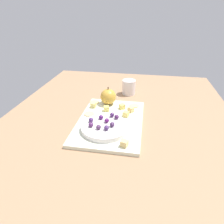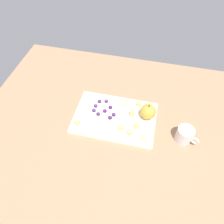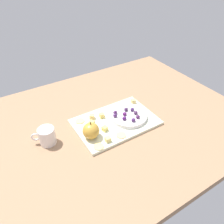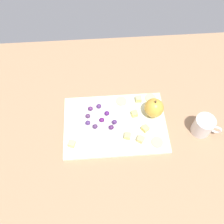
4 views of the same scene
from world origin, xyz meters
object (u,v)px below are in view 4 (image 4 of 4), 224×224
(grape_3, at_px, (99,106))
(grape_4, at_px, (114,122))
(cheese_cube_5, at_px, (139,99))
(cheese_cube_1, at_px, (145,129))
(cheese_cube_0, at_px, (72,144))
(cheese_cube_4, at_px, (141,139))
(platter, at_px, (115,125))
(apple_whole, at_px, (154,108))
(cup, at_px, (203,126))
(cracker_1, at_px, (150,98))
(grape_1, at_px, (95,126))
(serving_dish, at_px, (96,122))
(cheese_cube_2, at_px, (135,114))
(grape_5, at_px, (102,120))
(cracker_0, at_px, (121,101))
(grape_7, at_px, (88,116))
(cracker_2, at_px, (157,142))
(grape_0, at_px, (90,109))
(grape_6, at_px, (88,123))
(grape_8, at_px, (111,128))
(grape_2, at_px, (107,113))
(cheese_cube_3, at_px, (128,136))

(grape_3, height_order, grape_4, same)
(cheese_cube_5, height_order, grape_4, grape_4)
(cheese_cube_1, bearing_deg, cheese_cube_0, 8.77)
(cheese_cube_4, bearing_deg, cheese_cube_1, -118.58)
(platter, height_order, cheese_cube_0, cheese_cube_0)
(apple_whole, distance_m, cheese_cube_5, 0.08)
(cheese_cube_5, distance_m, grape_3, 0.16)
(cup, bearing_deg, cheese_cube_5, -33.08)
(cracker_1, height_order, grape_1, grape_1)
(platter, distance_m, cheese_cube_5, 0.14)
(platter, bearing_deg, apple_whole, -166.02)
(serving_dish, distance_m, cheese_cube_2, 0.15)
(grape_5, bearing_deg, cracker_0, -131.14)
(cheese_cube_5, relative_size, grape_7, 1.12)
(cracker_2, height_order, grape_0, grape_0)
(cracker_0, distance_m, cracker_2, 0.22)
(grape_0, bearing_deg, cracker_2, 148.59)
(cracker_2, xyz_separation_m, grape_1, (0.22, -0.07, 0.02))
(grape_6, bearing_deg, serving_dish, -158.04)
(serving_dish, distance_m, grape_4, 0.07)
(platter, bearing_deg, cheese_cube_2, -157.48)
(serving_dish, height_order, cheese_cube_4, cheese_cube_4)
(grape_7, bearing_deg, cup, 170.48)
(cracker_2, relative_size, grape_8, 2.21)
(grape_2, bearing_deg, grape_6, 26.44)
(cheese_cube_3, distance_m, grape_0, 0.17)
(cheese_cube_0, bearing_deg, cheese_cube_5, -146.43)
(cheese_cube_1, xyz_separation_m, cracker_0, (0.08, -0.13, -0.01))
(grape_2, height_order, grape_5, same)
(cheese_cube_0, relative_size, grape_1, 1.12)
(cheese_cube_4, distance_m, grape_5, 0.16)
(cheese_cube_3, relative_size, cracker_2, 0.51)
(platter, distance_m, cup, 0.32)
(serving_dish, xyz_separation_m, grape_2, (-0.04, -0.02, 0.02))
(cracker_1, bearing_deg, grape_4, 36.35)
(cracker_1, distance_m, grape_4, 0.19)
(cheese_cube_4, relative_size, cracker_1, 0.51)
(cheese_cube_5, height_order, grape_5, grape_5)
(cheese_cube_1, height_order, cracker_2, cheese_cube_1)
(grape_4, bearing_deg, cheese_cube_3, 130.64)
(platter, relative_size, cracker_2, 8.83)
(cracker_2, height_order, grape_5, grape_5)
(grape_6, bearing_deg, cheese_cube_2, -168.74)
(cheese_cube_5, relative_size, grape_3, 1.12)
(cheese_cube_5, height_order, cup, cup)
(grape_6, bearing_deg, grape_2, -153.56)
(grape_4, xyz_separation_m, cup, (-0.32, 0.04, -0.00))
(serving_dish, relative_size, grape_0, 9.19)
(cheese_cube_4, xyz_separation_m, grape_8, (0.10, -0.04, 0.02))
(cracker_1, xyz_separation_m, grape_0, (0.24, 0.05, 0.02))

